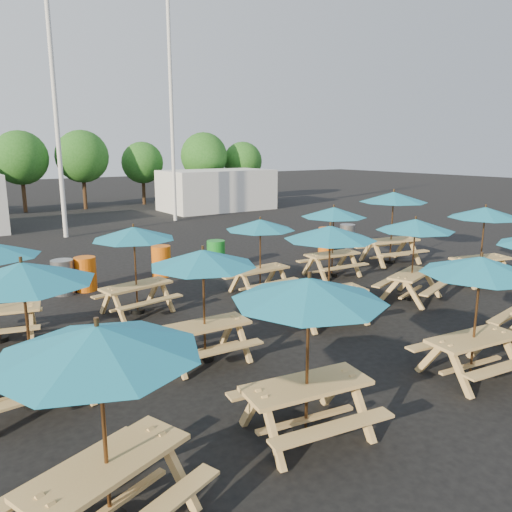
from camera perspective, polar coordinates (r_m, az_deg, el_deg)
ground at (r=12.98m, az=3.80°, el=-5.92°), size 120.00×120.00×0.00m
picnic_unit_0 at (r=5.36m, az=-17.55°, el=-10.50°), size 2.75×2.75×2.34m
picnic_unit_1 at (r=8.39m, az=-25.10°, el=-2.61°), size 2.32×2.32×2.38m
picnic_unit_3 at (r=6.85m, az=6.05°, el=-4.84°), size 2.47×2.47×2.36m
picnic_unit_4 at (r=9.36m, az=-6.07°, el=-0.91°), size 2.15×2.15×2.22m
picnic_unit_5 at (r=12.44m, az=-13.79°, el=2.02°), size 2.31×2.31×2.20m
picnic_unit_6 at (r=9.45m, az=24.24°, el=-1.70°), size 2.30×2.30×2.24m
picnic_unit_7 at (r=11.54m, az=8.46°, el=2.03°), size 2.48×2.48×2.33m
picnic_unit_8 at (r=13.86m, az=0.49°, el=3.14°), size 2.01×2.01×2.13m
picnic_unit_10 at (r=13.84m, az=17.71°, el=2.91°), size 2.56×2.56×2.23m
picnic_unit_11 at (r=15.89m, az=8.86°, el=4.54°), size 2.22×2.22×2.24m
picnic_unit_13 at (r=16.41m, az=24.68°, el=4.10°), size 2.61×2.61×2.34m
picnic_unit_14 at (r=18.18m, az=15.42°, el=6.08°), size 2.74×2.74×2.56m
waste_bin_0 at (r=15.01m, az=-21.19°, el=-2.27°), size 0.61×0.61×0.98m
waste_bin_1 at (r=15.16m, az=-18.91°, el=-1.95°), size 0.61×0.61×0.98m
waste_bin_2 at (r=16.24m, az=-10.77°, el=-0.57°), size 0.61×0.61×0.98m
waste_bin_3 at (r=16.91m, az=-4.58°, el=0.12°), size 0.61×0.61×0.98m
waste_bin_4 at (r=19.78m, az=8.02°, el=1.82°), size 0.61×0.61×0.98m
waste_bin_5 at (r=20.73m, az=10.38°, el=2.22°), size 0.61×0.61×0.98m
mast_0 at (r=24.37m, az=-21.99°, el=16.05°), size 0.20×0.20×12.00m
mast_1 at (r=28.44m, az=-9.63°, el=16.08°), size 0.20×0.20×12.00m
event_tent_1 at (r=33.25m, az=-4.50°, el=7.54°), size 7.00×4.00×2.60m
tree_3 at (r=34.85m, az=-25.33°, el=10.10°), size 3.36×3.36×5.09m
tree_4 at (r=35.21m, az=-19.26°, el=10.68°), size 3.41×3.41×5.17m
tree_5 at (r=37.03m, az=-12.85°, el=10.35°), size 2.94×2.94×4.45m
tree_6 at (r=37.14m, az=-5.98°, el=11.29°), size 3.38×3.38×5.13m
tree_7 at (r=38.92m, az=-1.53°, el=10.76°), size 2.95×2.95×4.48m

